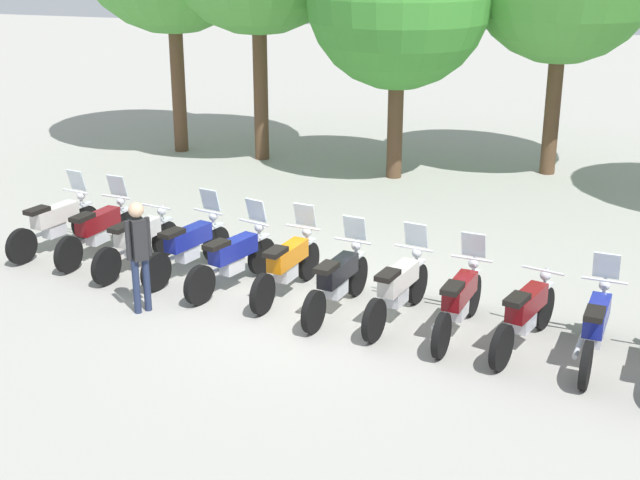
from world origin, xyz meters
The scene contains 13 objects.
ground_plane centered at (0.00, 0.00, 0.00)m, with size 80.00×80.00×0.00m, color #9E9B93.
motorcycle_0 centered at (-5.19, 0.96, 0.52)m, with size 0.77×2.16×1.37m.
motorcycle_1 centered at (-4.25, 0.87, 0.52)m, with size 0.67×2.18×1.37m.
motorcycle_2 centered at (-3.30, 0.56, 0.50)m, with size 0.74×2.17×0.99m.
motorcycle_3 centered at (-2.35, 0.58, 0.52)m, with size 0.81×2.14×1.37m.
motorcycle_4 centered at (-1.41, 0.28, 0.52)m, with size 0.86×2.12×1.37m.
motorcycle_5 centered at (-0.47, 0.27, 0.52)m, with size 0.69×2.18×1.37m.
motorcycle_6 centered at (0.48, -0.12, 0.52)m, with size 0.69×2.18×1.37m.
motorcycle_7 centered at (1.42, -0.15, 0.52)m, with size 0.74×2.17×1.37m.
motorcycle_8 centered at (2.36, -0.34, 0.52)m, with size 0.66×2.18×1.37m.
motorcycle_9 centered at (3.31, -0.50, 0.50)m, with size 0.84×2.13×0.99m.
motorcycle_10 centered at (4.25, -0.64, 0.52)m, with size 0.64×2.19×1.37m.
person_0 centered at (-2.37, -1.03, 1.04)m, with size 0.32×0.36×1.76m.
Camera 1 is at (3.94, -11.98, 5.57)m, focal length 49.29 mm.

